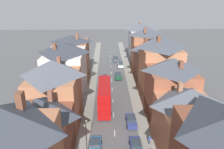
# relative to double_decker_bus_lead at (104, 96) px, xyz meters

# --- Properties ---
(pavement_left) EXTENTS (2.20, 104.00, 0.14)m
(pavement_left) POSITION_rel_double_decker_bus_lead_xyz_m (-3.29, 11.20, -2.75)
(pavement_left) COLOR gray
(pavement_left) RESTS_ON ground
(pavement_right) EXTENTS (2.20, 104.00, 0.14)m
(pavement_right) POSITION_rel_double_decker_bus_lead_xyz_m (6.91, 11.20, -2.75)
(pavement_right) COLOR gray
(pavement_right) RESTS_ON ground
(centre_line_dashes) EXTENTS (0.14, 97.80, 0.01)m
(centre_line_dashes) POSITION_rel_double_decker_bus_lead_xyz_m (1.81, 9.20, -2.81)
(centre_line_dashes) COLOR silver
(centre_line_dashes) RESTS_ON ground
(terrace_row_left) EXTENTS (8.00, 57.65, 14.25)m
(terrace_row_left) POSITION_rel_double_decker_bus_lead_xyz_m (-8.38, -8.33, 3.29)
(terrace_row_left) COLOR #A36042
(terrace_row_left) RESTS_ON ground
(terrace_row_right) EXTENTS (8.00, 73.46, 14.66)m
(terrace_row_right) POSITION_rel_double_decker_bus_lead_xyz_m (11.99, -1.42, 3.65)
(terrace_row_right) COLOR #A36042
(terrace_row_right) RESTS_ON ground
(double_decker_bus_lead) EXTENTS (2.74, 10.80, 5.30)m
(double_decker_bus_lead) POSITION_rel_double_decker_bus_lead_xyz_m (0.00, 0.00, 0.00)
(double_decker_bus_lead) COLOR #B70F0F
(double_decker_bus_lead) RESTS_ON ground
(car_near_blue) EXTENTS (1.90, 3.81, 1.63)m
(car_near_blue) POSITION_rel_double_decker_bus_lead_xyz_m (-1.29, -12.73, -2.00)
(car_near_blue) COLOR #236093
(car_near_blue) RESTS_ON ground
(car_near_silver) EXTENTS (1.90, 4.38, 1.62)m
(car_near_silver) POSITION_rel_double_decker_bus_lead_xyz_m (4.91, 26.77, -2.00)
(car_near_silver) COLOR silver
(car_near_silver) RESTS_ON ground
(car_parked_left_a) EXTENTS (1.90, 4.26, 1.69)m
(car_parked_left_a) POSITION_rel_double_decker_bus_lead_xyz_m (4.91, -6.18, -1.97)
(car_parked_left_a) COLOR navy
(car_parked_left_a) RESTS_ON ground
(car_parked_right_a) EXTENTS (1.90, 3.96, 1.57)m
(car_parked_right_a) POSITION_rel_double_decker_bus_lead_xyz_m (4.91, -13.03, -2.02)
(car_parked_right_a) COLOR navy
(car_parked_right_a) RESTS_ON ground
(car_parked_left_b) EXTENTS (1.90, 4.35, 1.60)m
(car_parked_left_b) POSITION_rel_double_decker_bus_lead_xyz_m (3.61, 33.16, -2.01)
(car_parked_left_b) COLOR #4C515B
(car_parked_left_b) RESTS_ON ground
(car_far_grey) EXTENTS (1.90, 4.13, 1.66)m
(car_far_grey) POSITION_rel_double_decker_bus_lead_xyz_m (3.61, 16.56, -1.98)
(car_far_grey) COLOR #144728
(car_far_grey) RESTS_ON ground
(car_parked_right_b) EXTENTS (1.90, 4.54, 1.71)m
(car_parked_right_b) POSITION_rel_double_decker_bus_lead_xyz_m (0.01, 14.51, -1.96)
(car_parked_right_b) COLOR #B7BABF
(car_parked_right_b) RESTS_ON ground
(pedestrian_mid_left) EXTENTS (0.36, 0.22, 1.61)m
(pedestrian_mid_left) POSITION_rel_double_decker_bus_lead_xyz_m (7.16, -11.93, -1.78)
(pedestrian_mid_left) COLOR #3D4256
(pedestrian_mid_left) RESTS_ON pavement_right
(street_lamp) EXTENTS (0.20, 1.12, 5.50)m
(street_lamp) POSITION_rel_double_decker_bus_lead_xyz_m (-2.44, -13.99, 0.43)
(street_lamp) COLOR black
(street_lamp) RESTS_ON ground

